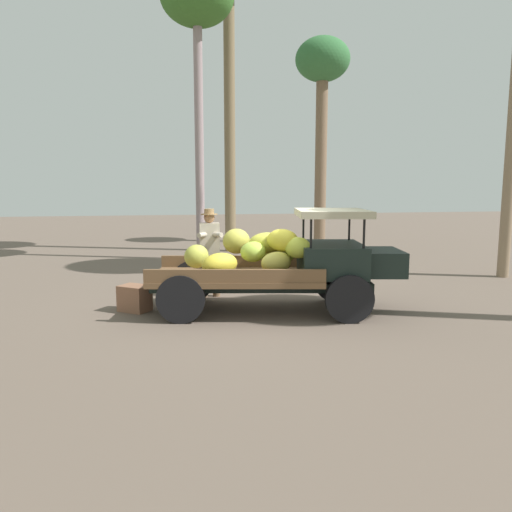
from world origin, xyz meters
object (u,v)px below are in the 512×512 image
object	(u,v)px
truck	(289,262)
wooden_crate	(135,298)
farmer	(210,247)
loose_banana_bunch	(187,280)

from	to	relation	value
truck	wooden_crate	size ratio (longest dim) A/B	8.87
truck	farmer	distance (m)	1.94
loose_banana_bunch	wooden_crate	bearing A→B (deg)	-119.91
farmer	truck	bearing A→B (deg)	43.48
farmer	wooden_crate	size ratio (longest dim) A/B	3.46
truck	wooden_crate	bearing A→B (deg)	179.97
truck	wooden_crate	xyz separation A→B (m)	(-2.75, 0.52, -0.66)
farmer	loose_banana_bunch	xyz separation A→B (m)	(-0.42, 0.88, -0.84)
farmer	loose_banana_bunch	size ratio (longest dim) A/B	3.15
wooden_crate	truck	bearing A→B (deg)	-10.62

